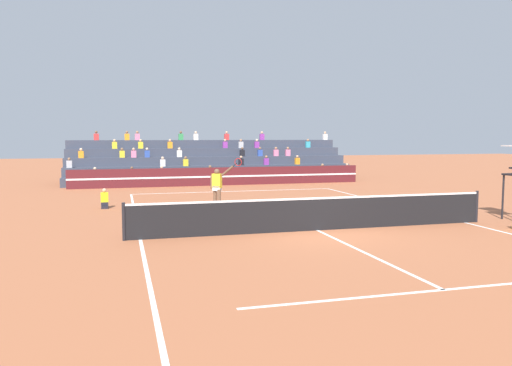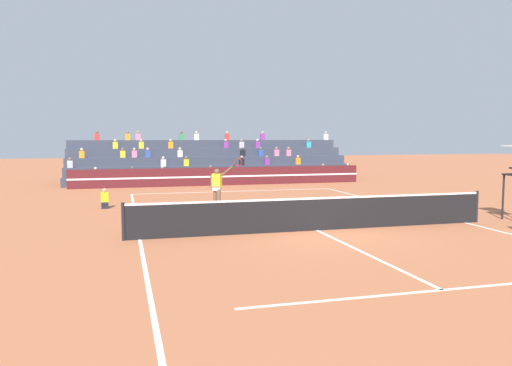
# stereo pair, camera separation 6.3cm
# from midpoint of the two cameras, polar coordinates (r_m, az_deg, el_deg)

# --- Properties ---
(ground_plane) EXTENTS (120.00, 120.00, 0.00)m
(ground_plane) POSITION_cam_midpoint_polar(r_m,az_deg,el_deg) (16.04, 7.10, -5.40)
(ground_plane) COLOR #AD603D
(court_lines) EXTENTS (11.10, 23.90, 0.01)m
(court_lines) POSITION_cam_midpoint_polar(r_m,az_deg,el_deg) (16.04, 7.10, -5.39)
(court_lines) COLOR white
(court_lines) RESTS_ON ground
(tennis_net) EXTENTS (12.00, 0.10, 1.10)m
(tennis_net) POSITION_cam_midpoint_polar(r_m,az_deg,el_deg) (15.95, 7.12, -3.48)
(tennis_net) COLOR black
(tennis_net) RESTS_ON ground
(sponsor_banner_wall) EXTENTS (18.00, 0.26, 1.10)m
(sponsor_banner_wall) POSITION_cam_midpoint_polar(r_m,az_deg,el_deg) (30.75, -3.84, 0.76)
(sponsor_banner_wall) COLOR #51191E
(sponsor_banner_wall) RESTS_ON ground
(bleacher_stand) EXTENTS (18.87, 4.75, 3.38)m
(bleacher_stand) POSITION_cam_midpoint_polar(r_m,az_deg,el_deg) (34.44, -5.09, 2.02)
(bleacher_stand) COLOR #383D4C
(bleacher_stand) RESTS_ON ground
(ball_kid_courtside) EXTENTS (0.30, 0.36, 0.84)m
(ball_kid_courtside) POSITION_cam_midpoint_polar(r_m,az_deg,el_deg) (21.66, -16.82, -1.93)
(ball_kid_courtside) COLOR black
(ball_kid_courtside) RESTS_ON ground
(tennis_player) EXTENTS (1.15, 0.94, 2.21)m
(tennis_player) POSITION_cam_midpoint_polar(r_m,az_deg,el_deg) (19.80, -4.30, -0.49)
(tennis_player) COLOR brown
(tennis_player) RESTS_ON ground
(tennis_ball) EXTENTS (0.07, 0.07, 0.07)m
(tennis_ball) POSITION_cam_midpoint_polar(r_m,az_deg,el_deg) (19.96, 3.52, -3.17)
(tennis_ball) COLOR #C6DB33
(tennis_ball) RESTS_ON ground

